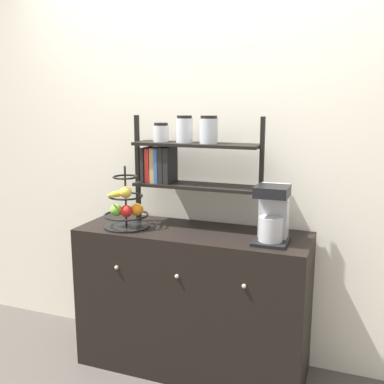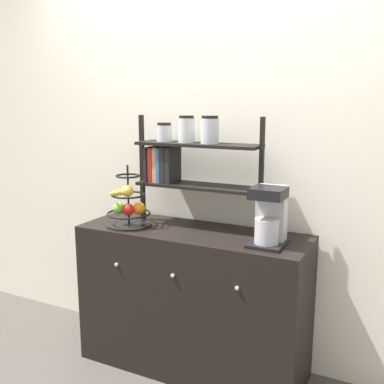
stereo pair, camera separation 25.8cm
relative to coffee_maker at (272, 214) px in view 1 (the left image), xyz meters
The scene contains 5 objects.
wall_back 0.64m from the coffee_maker, 145.53° to the left, with size 7.00×0.05×2.60m, color silver.
sideboard 0.76m from the coffee_maker, behind, with size 1.37×0.49×0.87m.
coffee_maker is the anchor object (origin of this frame).
fruit_stand 0.87m from the coffee_maker, behind, with size 0.27×0.27×0.37m.
shelf_hutch 0.65m from the coffee_maker, 166.66° to the left, with size 0.80×0.20×0.66m.
Camera 1 is at (0.90, -2.13, 1.61)m, focal length 42.00 mm.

